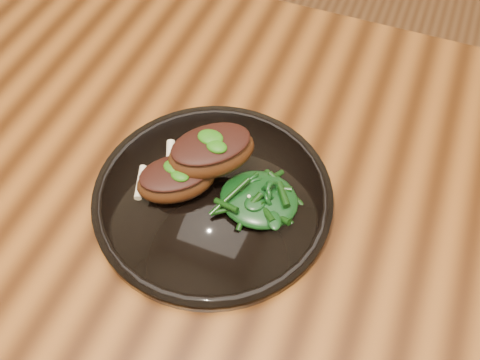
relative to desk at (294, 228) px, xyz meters
name	(u,v)px	position (x,y,z in m)	size (l,w,h in m)	color
desk	(294,228)	(0.00, 0.00, 0.00)	(1.60, 0.80, 0.75)	#311606
plate	(213,196)	(-0.10, -0.05, 0.09)	(0.31, 0.31, 0.02)	black
lamb_chop_front	(176,179)	(-0.15, -0.06, 0.12)	(0.12, 0.12, 0.05)	#3E1D0B
lamb_chop_back	(211,151)	(-0.12, -0.02, 0.14)	(0.13, 0.13, 0.05)	#3E1D0B
herb_smear	(206,146)	(-0.14, 0.02, 0.10)	(0.07, 0.05, 0.00)	#114507
greens_heap	(259,196)	(-0.04, -0.04, 0.12)	(0.10, 0.09, 0.04)	black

